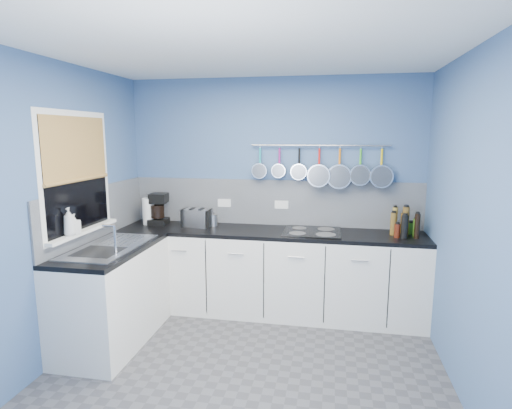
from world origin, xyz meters
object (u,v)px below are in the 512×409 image
(soap_bottle_b, at_px, (74,224))
(paper_towel, at_px, (148,211))
(hob, at_px, (312,232))
(toaster, at_px, (197,218))
(coffee_maker, at_px, (158,209))
(soap_bottle_a, at_px, (69,222))
(canister, at_px, (213,220))

(soap_bottle_b, bearing_deg, paper_towel, 81.58)
(hob, bearing_deg, toaster, 177.88)
(soap_bottle_b, height_order, coffee_maker, coffee_maker)
(soap_bottle_a, xyz_separation_m, soap_bottle_b, (0.00, 0.07, -0.03))
(soap_bottle_a, xyz_separation_m, hob, (1.98, 1.12, -0.26))
(toaster, distance_m, canister, 0.18)
(soap_bottle_a, relative_size, soap_bottle_b, 1.39)
(paper_towel, height_order, canister, paper_towel)
(coffee_maker, xyz_separation_m, canister, (0.63, 0.03, -0.11))
(toaster, height_order, canister, toaster)
(toaster, bearing_deg, paper_towel, -168.90)
(soap_bottle_a, xyz_separation_m, coffee_maker, (0.27, 1.19, -0.10))
(toaster, relative_size, canister, 2.37)
(paper_towel, bearing_deg, toaster, -0.64)
(soap_bottle_a, distance_m, coffee_maker, 1.23)
(soap_bottle_a, height_order, coffee_maker, soap_bottle_a)
(soap_bottle_a, relative_size, canister, 1.91)
(coffee_maker, bearing_deg, canister, -2.86)
(soap_bottle_b, relative_size, paper_towel, 0.58)
(soap_bottle_b, height_order, paper_towel, soap_bottle_b)
(coffee_maker, height_order, hob, coffee_maker)
(paper_towel, relative_size, canister, 2.36)
(soap_bottle_a, height_order, toaster, soap_bottle_a)
(soap_bottle_a, height_order, canister, soap_bottle_a)
(paper_towel, relative_size, hob, 0.51)
(soap_bottle_a, bearing_deg, soap_bottle_b, 90.00)
(soap_bottle_b, relative_size, toaster, 0.58)
(toaster, bearing_deg, canister, 31.92)
(paper_towel, distance_m, hob, 1.83)
(soap_bottle_b, distance_m, hob, 2.26)
(canister, bearing_deg, soap_bottle_a, -126.20)
(paper_towel, relative_size, coffee_maker, 0.85)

